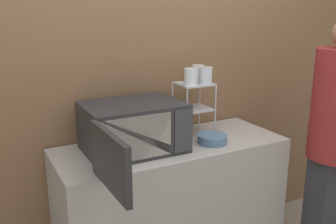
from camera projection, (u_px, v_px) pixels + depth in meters
The scene contains 9 objects.
wall_back at pixel (149, 78), 2.55m from camera, with size 8.00×0.06×2.60m.
counter at pixel (172, 209), 2.50m from camera, with size 1.47×0.58×0.92m.
microwave at pixel (132, 128), 2.21m from camera, with size 0.61×0.87×0.29m.
dish_rack at pixel (194, 98), 2.50m from camera, with size 0.23×0.21×0.35m.
glass_front_left at pixel (191, 77), 2.40m from camera, with size 0.08×0.08×0.11m.
glass_back_right at pixel (198, 73), 2.54m from camera, with size 0.08×0.08×0.11m.
glass_front_right at pixel (206, 75), 2.45m from camera, with size 0.08×0.08×0.11m.
bowl at pixel (212, 139), 2.38m from camera, with size 0.19×0.19×0.05m.
person at pixel (336, 134), 2.45m from camera, with size 0.35×0.35×1.71m.
Camera 1 is at (-1.07, -1.67, 1.75)m, focal length 40.00 mm.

